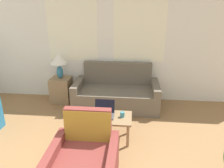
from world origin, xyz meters
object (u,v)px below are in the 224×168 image
laptop (104,112)px  couch (116,94)px  coffee_table (106,120)px  armchair (85,164)px  cup_navy (122,115)px  table_lamp (59,61)px  cup_white (87,113)px  cup_yellow (85,118)px

laptop → couch: bearing=84.9°
couch → coffee_table: 1.27m
armchair → cup_navy: bearing=67.0°
table_lamp → laptop: 1.83m
cup_white → armchair: bearing=-80.8°
table_lamp → cup_yellow: 1.82m
cup_navy → cup_white: (-0.56, -0.02, 0.01)m
cup_white → cup_navy: bearing=2.4°
couch → cup_yellow: size_ratio=22.97×
armchair → table_lamp: 2.64m
couch → cup_white: couch is taller
couch → cup_white: bearing=-106.5°
cup_yellow → cup_white: bearing=87.5°
armchair → laptop: size_ratio=2.74×
coffee_table → cup_navy: cup_navy is taller
couch → cup_yellow: (-0.38, -1.40, 0.18)m
table_lamp → armchair: bearing=-66.0°
cup_yellow → laptop: bearing=34.2°
armchair → cup_yellow: bearing=101.1°
coffee_table → cup_yellow: cup_yellow is taller
table_lamp → coffee_table: (1.20, -1.38, -0.59)m
cup_white → couch: bearing=73.5°
armchair → coffee_table: (0.16, 0.95, 0.08)m
table_lamp → cup_navy: (1.45, -1.36, -0.49)m
laptop → cup_navy: size_ratio=3.89×
table_lamp → cup_navy: size_ratio=6.66×
armchair → cup_yellow: size_ratio=11.41×
armchair → cup_white: size_ratio=8.37×
coffee_table → laptop: (-0.04, 0.05, 0.11)m
cup_yellow → cup_white: (0.01, 0.13, 0.02)m
table_lamp → cup_white: table_lamp is taller
cup_navy → cup_yellow: size_ratio=1.07×
laptop → cup_navy: laptop is taller
couch → cup_white: (-0.38, -1.27, 0.20)m
coffee_table → cup_white: (-0.31, -0.00, 0.11)m
table_lamp → coffee_table: bearing=-49.1°
armchair → cup_navy: armchair is taller
coffee_table → cup_yellow: bearing=-156.7°
couch → armchair: 2.22m
cup_yellow → cup_navy: bearing=15.2°
couch → coffee_table: couch is taller
couch → cup_navy: (0.19, -1.24, 0.19)m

